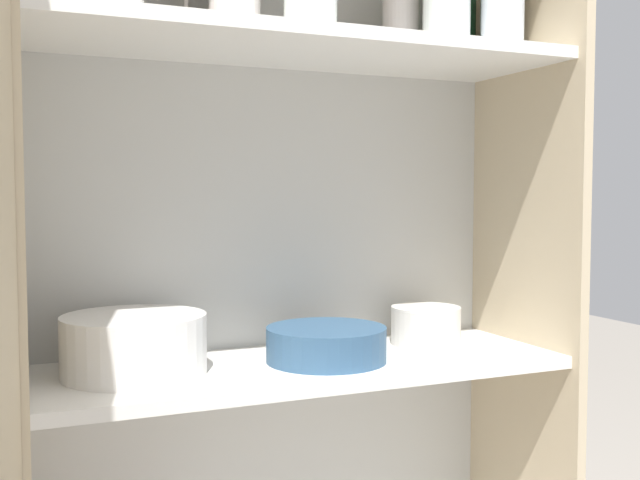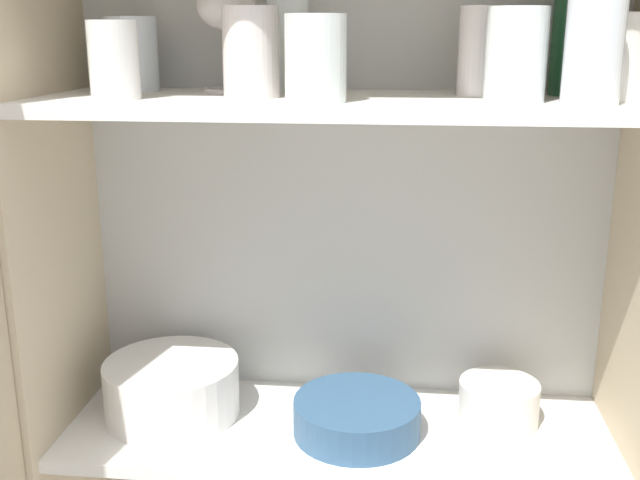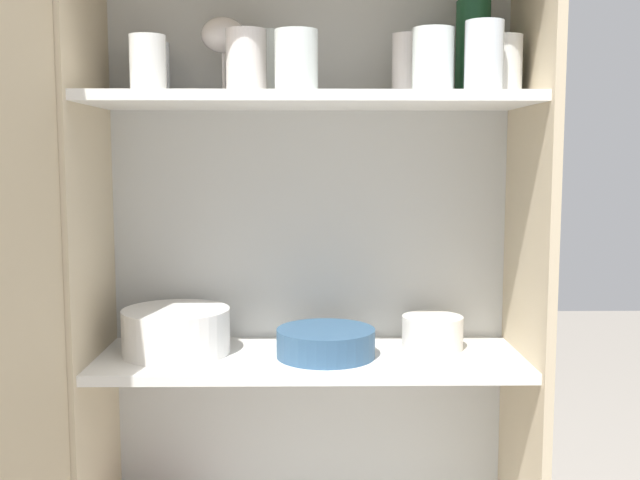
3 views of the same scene
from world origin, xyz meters
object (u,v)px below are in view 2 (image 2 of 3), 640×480
wine_bottle (579,11)px  plate_stack_white (172,388)px  serving_bowl_small (499,401)px  mixing_bowl_large (357,415)px

wine_bottle → plate_stack_white: (-0.59, -0.05, -0.58)m
serving_bowl_small → mixing_bowl_large: bearing=-165.4°
mixing_bowl_large → plate_stack_white: bearing=174.1°
wine_bottle → plate_stack_white: size_ratio=1.22×
wine_bottle → plate_stack_white: bearing=-175.0°
wine_bottle → serving_bowl_small: size_ratio=2.10×
plate_stack_white → mixing_bowl_large: size_ratio=1.10×
mixing_bowl_large → wine_bottle: bearing=15.6°
wine_bottle → plate_stack_white: wine_bottle is taller
plate_stack_white → wine_bottle: bearing=5.0°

